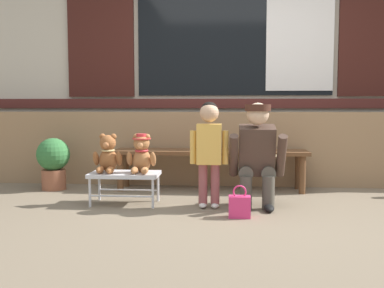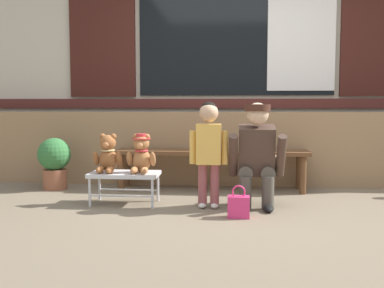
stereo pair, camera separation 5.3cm
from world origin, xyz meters
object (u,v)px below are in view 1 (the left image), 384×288
(teddy_bear_with_hat, at_px, (141,154))
(small_display_bench, at_px, (125,176))
(wooden_bench_long, at_px, (210,156))
(handbag_on_ground, at_px, (240,206))
(child_standing, at_px, (209,143))
(potted_plant, at_px, (53,160))
(teddy_bear_plain, at_px, (108,155))
(adult_crouching, at_px, (258,155))

(teddy_bear_with_hat, bearing_deg, small_display_bench, -179.23)
(wooden_bench_long, xyz_separation_m, handbag_on_ground, (0.29, -1.19, -0.28))
(small_display_bench, distance_m, child_standing, 0.86)
(small_display_bench, bearing_deg, child_standing, -6.20)
(wooden_bench_long, distance_m, small_display_bench, 1.09)
(teddy_bear_with_hat, relative_size, potted_plant, 0.64)
(wooden_bench_long, relative_size, teddy_bear_plain, 5.78)
(teddy_bear_with_hat, bearing_deg, child_standing, -7.94)
(wooden_bench_long, height_order, potted_plant, potted_plant)
(small_display_bench, xyz_separation_m, teddy_bear_plain, (-0.16, 0.00, 0.20))
(teddy_bear_plain, xyz_separation_m, adult_crouching, (1.39, -0.03, 0.02))
(handbag_on_ground, xyz_separation_m, potted_plant, (-2.01, 1.08, 0.23))
(handbag_on_ground, bearing_deg, teddy_bear_with_hat, 154.78)
(teddy_bear_with_hat, bearing_deg, handbag_on_ground, -25.22)
(small_display_bench, distance_m, teddy_bear_with_hat, 0.26)
(adult_crouching, bearing_deg, teddy_bear_plain, 178.77)
(wooden_bench_long, height_order, child_standing, child_standing)
(small_display_bench, distance_m, adult_crouching, 1.25)
(small_display_bench, bearing_deg, teddy_bear_plain, 179.49)
(small_display_bench, distance_m, potted_plant, 1.16)
(small_display_bench, bearing_deg, adult_crouching, -1.32)
(teddy_bear_with_hat, distance_m, child_standing, 0.65)
(small_display_bench, relative_size, teddy_bear_plain, 1.76)
(handbag_on_ground, relative_size, potted_plant, 0.48)
(small_display_bench, relative_size, potted_plant, 1.12)
(adult_crouching, bearing_deg, potted_plant, 162.58)
(teddy_bear_plain, bearing_deg, child_standing, -5.25)
(teddy_bear_plain, distance_m, teddy_bear_with_hat, 0.32)
(small_display_bench, xyz_separation_m, potted_plant, (-0.95, 0.66, 0.06))
(child_standing, bearing_deg, teddy_bear_plain, 174.75)
(teddy_bear_with_hat, height_order, adult_crouching, adult_crouching)
(small_display_bench, distance_m, handbag_on_ground, 1.15)
(teddy_bear_plain, relative_size, handbag_on_ground, 1.34)
(teddy_bear_plain, bearing_deg, adult_crouching, -1.23)
(teddy_bear_with_hat, bearing_deg, potted_plant, 149.51)
(adult_crouching, xyz_separation_m, handbag_on_ground, (-0.17, -0.39, -0.38))
(wooden_bench_long, distance_m, teddy_bear_with_hat, 0.99)
(small_display_bench, xyz_separation_m, teddy_bear_with_hat, (0.16, 0.00, 0.21))
(wooden_bench_long, bearing_deg, small_display_bench, -135.00)
(adult_crouching, bearing_deg, wooden_bench_long, 120.08)
(child_standing, distance_m, adult_crouching, 0.46)
(teddy_bear_plain, xyz_separation_m, child_standing, (0.95, -0.09, 0.13))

